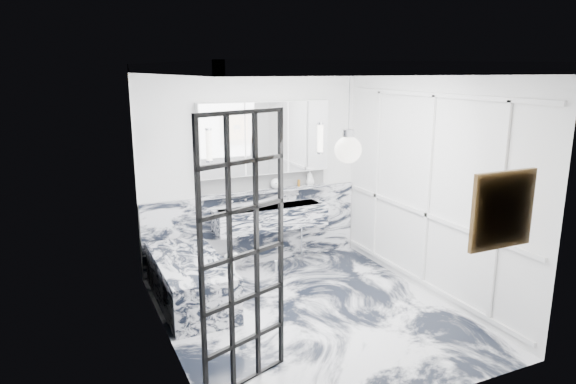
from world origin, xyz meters
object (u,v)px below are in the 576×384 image
crittall_door (244,255)px  bathtub (190,281)px  mirror_cabinet (265,138)px  trough_sink (270,217)px

crittall_door → bathtub: size_ratio=1.46×
crittall_door → mirror_cabinet: (1.28, 2.62, 0.61)m
trough_sink → bathtub: bearing=-153.5°
mirror_cabinet → bathtub: mirror_cabinet is taller
mirror_cabinet → bathtub: 2.20m
crittall_door → trough_sink: bearing=42.2°
mirror_cabinet → trough_sink: bearing=-90.0°
bathtub → mirror_cabinet: bearing=32.1°
bathtub → trough_sink: bearing=26.5°
crittall_door → trough_sink: crittall_door is taller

